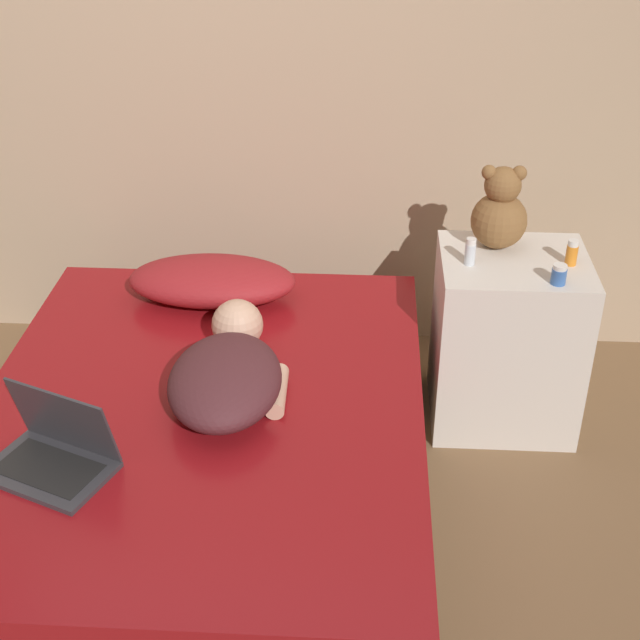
% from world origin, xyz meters
% --- Properties ---
extents(ground_plane, '(12.00, 12.00, 0.00)m').
position_xyz_m(ground_plane, '(0.00, 0.00, 0.00)').
color(ground_plane, brown).
extents(wall_back, '(8.00, 0.06, 2.60)m').
position_xyz_m(wall_back, '(0.00, 1.18, 1.30)').
color(wall_back, tan).
rests_on(wall_back, ground_plane).
extents(bed, '(1.43, 1.80, 0.44)m').
position_xyz_m(bed, '(0.00, 0.00, 0.22)').
color(bed, '#4C331E').
rests_on(bed, ground_plane).
extents(nightstand, '(0.53, 0.46, 0.67)m').
position_xyz_m(nightstand, '(1.04, 0.60, 0.34)').
color(nightstand, silver).
rests_on(nightstand, ground_plane).
extents(pillow, '(0.63, 0.34, 0.16)m').
position_xyz_m(pillow, '(-0.07, 0.66, 0.52)').
color(pillow, maroon).
rests_on(pillow, bed).
extents(person_lying, '(0.37, 0.67, 0.18)m').
position_xyz_m(person_lying, '(0.08, 0.05, 0.53)').
color(person_lying, '#4C2328').
rests_on(person_lying, bed).
extents(laptop, '(0.41, 0.34, 0.24)m').
position_xyz_m(laptop, '(-0.36, -0.33, 0.49)').
color(laptop, '#333338').
rests_on(laptop, bed).
extents(teddy_bear, '(0.20, 0.20, 0.31)m').
position_xyz_m(teddy_bear, '(0.98, 0.70, 0.81)').
color(teddy_bear, brown).
rests_on(teddy_bear, nightstand).
extents(bottle_blue, '(0.05, 0.05, 0.07)m').
position_xyz_m(bottle_blue, '(1.15, 0.43, 0.71)').
color(bottle_blue, '#3866B2').
rests_on(bottle_blue, nightstand).
extents(bottle_clear, '(0.04, 0.04, 0.10)m').
position_xyz_m(bottle_clear, '(0.87, 0.55, 0.72)').
color(bottle_clear, silver).
rests_on(bottle_clear, nightstand).
extents(bottle_orange, '(0.04, 0.04, 0.09)m').
position_xyz_m(bottle_orange, '(1.22, 0.57, 0.72)').
color(bottle_orange, orange).
rests_on(bottle_orange, nightstand).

